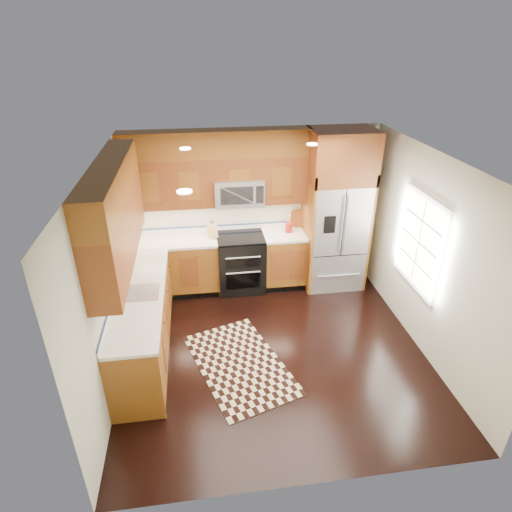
{
  "coord_description": "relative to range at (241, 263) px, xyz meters",
  "views": [
    {
      "loc": [
        -0.88,
        -4.51,
        3.86
      ],
      "look_at": [
        -0.15,
        0.6,
        1.14
      ],
      "focal_mm": 30.0,
      "sensor_mm": 36.0,
      "label": 1
    }
  ],
  "objects": [
    {
      "name": "countertop",
      "position": [
        -0.84,
        -0.65,
        0.45
      ],
      "size": [
        2.86,
        3.01,
        0.04
      ],
      "color": "silver",
      "rests_on": "base_cabinets"
    },
    {
      "name": "utensil_crock",
      "position": [
        0.81,
        0.08,
        0.58
      ],
      "size": [
        0.12,
        0.12,
        0.32
      ],
      "color": "#A21813",
      "rests_on": "countertop"
    },
    {
      "name": "range",
      "position": [
        0.0,
        0.0,
        0.0
      ],
      "size": [
        0.76,
        0.67,
        0.95
      ],
      "color": "black",
      "rests_on": "ground"
    },
    {
      "name": "microwave",
      "position": [
        -0.0,
        0.13,
        1.19
      ],
      "size": [
        0.76,
        0.4,
        0.42
      ],
      "color": "#B2B2B7",
      "rests_on": "ground"
    },
    {
      "name": "sink_faucet",
      "position": [
        -1.48,
        -1.44,
        0.52
      ],
      "size": [
        0.54,
        0.44,
        0.37
      ],
      "color": "#B2B2B7",
      "rests_on": "countertop"
    },
    {
      "name": "wall_right",
      "position": [
        2.25,
        -1.67,
        0.83
      ],
      "size": [
        0.02,
        4.0,
        2.6
      ],
      "primitive_type": "cube",
      "color": "beige",
      "rests_on": "ground"
    },
    {
      "name": "base_cabinets",
      "position": [
        -0.98,
        -0.77,
        -0.02
      ],
      "size": [
        2.85,
        3.0,
        0.9
      ],
      "color": "#935A1C",
      "rests_on": "ground"
    },
    {
      "name": "ground",
      "position": [
        0.25,
        -1.67,
        -0.47
      ],
      "size": [
        4.0,
        4.0,
        0.0
      ],
      "primitive_type": "plane",
      "color": "black",
      "rests_on": "ground"
    },
    {
      "name": "wall_back",
      "position": [
        0.25,
        0.33,
        0.83
      ],
      "size": [
        4.0,
        0.02,
        2.6
      ],
      "primitive_type": "cube",
      "color": "beige",
      "rests_on": "ground"
    },
    {
      "name": "wall_left",
      "position": [
        -1.75,
        -1.67,
        0.83
      ],
      "size": [
        0.02,
        4.0,
        2.6
      ],
      "primitive_type": "cube",
      "color": "beige",
      "rests_on": "ground"
    },
    {
      "name": "rug",
      "position": [
        -0.24,
        -1.91,
        -0.46
      ],
      "size": [
        1.49,
        1.92,
        0.01
      ],
      "primitive_type": "cube",
      "rotation": [
        0.0,
        0.0,
        0.31
      ],
      "color": "black",
      "rests_on": "ground"
    },
    {
      "name": "window",
      "position": [
        2.23,
        -1.47,
        0.93
      ],
      "size": [
        0.04,
        1.1,
        1.3
      ],
      "color": "white",
      "rests_on": "ground"
    },
    {
      "name": "knife_block",
      "position": [
        -0.44,
        0.05,
        0.59
      ],
      "size": [
        0.15,
        0.17,
        0.29
      ],
      "color": "tan",
      "rests_on": "countertop"
    },
    {
      "name": "refrigerator",
      "position": [
        1.55,
        -0.04,
        0.83
      ],
      "size": [
        0.98,
        0.75,
        2.6
      ],
      "color": "#B2B2B7",
      "rests_on": "ground"
    },
    {
      "name": "cutting_board",
      "position": [
        1.0,
        0.27,
        0.48
      ],
      "size": [
        0.36,
        0.36,
        0.02
      ],
      "primitive_type": "cylinder",
      "rotation": [
        0.0,
        0.0,
        -0.18
      ],
      "color": "brown",
      "rests_on": "countertop"
    },
    {
      "name": "upper_cabinets",
      "position": [
        -0.9,
        -0.58,
        1.56
      ],
      "size": [
        2.85,
        3.0,
        1.15
      ],
      "color": "brown",
      "rests_on": "ground"
    }
  ]
}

